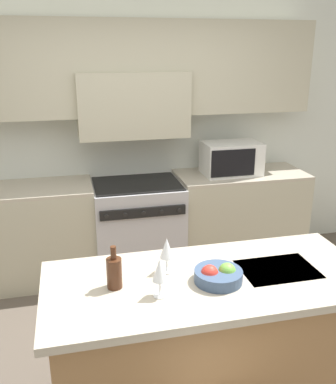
{
  "coord_description": "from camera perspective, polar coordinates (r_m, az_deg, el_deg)",
  "views": [
    {
      "loc": [
        -0.61,
        -2.18,
        2.15
      ],
      "look_at": [
        0.05,
        0.63,
        1.18
      ],
      "focal_mm": 40.0,
      "sensor_mm": 36.0,
      "label": 1
    }
  ],
  "objects": [
    {
      "name": "range_stove",
      "position": [
        4.29,
        -4.04,
        -4.67
      ],
      "size": [
        0.85,
        0.7,
        0.92
      ],
      "color": "#B7B7BC",
      "rests_on": "ground_plane"
    },
    {
      "name": "back_cabinetry",
      "position": [
        4.24,
        -5.01,
        11.03
      ],
      "size": [
        10.0,
        0.46,
        2.7
      ],
      "color": "silver",
      "rests_on": "ground_plane"
    },
    {
      "name": "back_counter",
      "position": [
        4.3,
        -4.09,
        -4.41
      ],
      "size": [
        3.48,
        0.62,
        0.94
      ],
      "color": "#B2AD93",
      "rests_on": "ground_plane"
    },
    {
      "name": "wine_glass_near",
      "position": [
        2.21,
        -1.12,
        -10.52
      ],
      "size": [
        0.08,
        0.08,
        0.21
      ],
      "color": "white",
      "rests_on": "kitchen_island"
    },
    {
      "name": "wine_bottle",
      "position": [
        2.33,
        -7.18,
        -10.55
      ],
      "size": [
        0.08,
        0.08,
        0.24
      ],
      "color": "#422314",
      "rests_on": "kitchen_island"
    },
    {
      "name": "wine_glass_far",
      "position": [
        2.44,
        -0.17,
        -7.62
      ],
      "size": [
        0.08,
        0.08,
        0.21
      ],
      "color": "white",
      "rests_on": "kitchen_island"
    },
    {
      "name": "kitchen_island",
      "position": [
        2.72,
        5.28,
        -19.7
      ],
      "size": [
        1.86,
        0.81,
        0.93
      ],
      "color": "olive",
      "rests_on": "ground_plane"
    },
    {
      "name": "microwave",
      "position": [
        4.34,
        8.43,
        4.47
      ],
      "size": [
        0.57,
        0.37,
        0.32
      ],
      "color": "silver",
      "rests_on": "back_counter"
    },
    {
      "name": "fruit_bowl",
      "position": [
        2.41,
        6.72,
        -10.93
      ],
      "size": [
        0.27,
        0.27,
        0.1
      ],
      "color": "#384C6B",
      "rests_on": "kitchen_island"
    }
  ]
}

